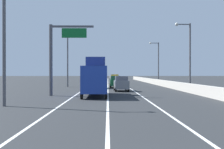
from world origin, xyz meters
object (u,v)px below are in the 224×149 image
object	(u,v)px
car_green_0	(115,82)
box_truck	(95,78)
car_gray_2	(121,84)
lamp_post_right_second	(188,51)
car_black_4	(90,79)
lamp_post_left_mid	(69,56)
lamp_post_right_third	(157,60)
lamp_post_left_near	(8,32)
car_yellow_1	(115,80)
overhead_sign_gantry	(58,51)
car_white_3	(112,77)
car_blue_5	(99,82)

from	to	relation	value
car_green_0	box_truck	distance (m)	16.69
car_green_0	car_gray_2	xyz separation A→B (m)	(0.54, -9.10, 0.03)
lamp_post_right_second	car_black_4	bearing A→B (deg)	117.30
lamp_post_right_second	lamp_post_left_mid	bearing A→B (deg)	148.92
lamp_post_right_third	lamp_post_left_near	xyz separation A→B (m)	(-17.98, -39.29, 0.00)
car_yellow_1	box_truck	size ratio (longest dim) A/B	0.53
overhead_sign_gantry	box_truck	world-z (taller)	overhead_sign_gantry
car_white_3	car_black_4	xyz separation A→B (m)	(-5.98, -31.42, 0.03)
lamp_post_right_third	car_green_0	xyz separation A→B (m)	(-9.56, -14.02, -4.35)
lamp_post_right_third	lamp_post_left_mid	world-z (taller)	same
box_truck	car_yellow_1	bearing A→B (deg)	84.31
lamp_post_right_third	box_truck	world-z (taller)	lamp_post_right_third
overhead_sign_gantry	car_blue_5	world-z (taller)	overhead_sign_gantry
car_gray_2	box_truck	size ratio (longest dim) A/B	0.49
lamp_post_right_third	lamp_post_left_near	bearing A→B (deg)	-114.58
car_green_0	lamp_post_right_second	bearing A→B (deg)	-42.03
lamp_post_right_third	car_gray_2	bearing A→B (deg)	-111.31
lamp_post_right_third	car_yellow_1	xyz separation A→B (m)	(-9.36, -2.74, -4.27)
lamp_post_right_second	car_blue_5	xyz separation A→B (m)	(-12.22, 6.21, -4.39)
lamp_post_right_second	overhead_sign_gantry	bearing A→B (deg)	-154.30
overhead_sign_gantry	car_blue_5	distance (m)	14.94
lamp_post_left_near	car_blue_5	world-z (taller)	lamp_post_left_near
lamp_post_left_near	car_gray_2	world-z (taller)	lamp_post_left_near
lamp_post_right_third	car_black_4	world-z (taller)	lamp_post_right_third
lamp_post_left_near	car_green_0	world-z (taller)	lamp_post_left_near
lamp_post_left_mid	car_blue_5	world-z (taller)	lamp_post_left_mid
lamp_post_right_second	box_truck	size ratio (longest dim) A/B	1.10
car_gray_2	car_black_4	xyz separation A→B (m)	(-6.16, 29.88, -0.03)
lamp_post_right_second	car_yellow_1	distance (m)	22.41
car_white_3	car_black_4	world-z (taller)	car_black_4
lamp_post_left_mid	car_gray_2	bearing A→B (deg)	-52.50
lamp_post_left_near	lamp_post_left_mid	xyz separation A→B (m)	(0.51, 27.18, 0.00)
car_green_0	lamp_post_right_third	bearing A→B (deg)	55.71
lamp_post_right_second	car_green_0	distance (m)	13.59
lamp_post_right_second	car_green_0	bearing A→B (deg)	137.97
lamp_post_left_near	car_green_0	bearing A→B (deg)	71.58
lamp_post_left_near	lamp_post_right_third	bearing A→B (deg)	65.42
lamp_post_right_second	car_blue_5	size ratio (longest dim) A/B	2.09
lamp_post_left_near	car_blue_5	bearing A→B (deg)	75.85
car_blue_5	car_black_4	bearing A→B (deg)	97.27
lamp_post_right_second	car_yellow_1	size ratio (longest dim) A/B	2.10
car_yellow_1	car_white_3	xyz separation A→B (m)	(0.17, 40.92, -0.12)
car_yellow_1	box_truck	distance (m)	27.90
car_gray_2	lamp_post_left_near	bearing A→B (deg)	-118.98
overhead_sign_gantry	lamp_post_right_third	distance (m)	34.36
car_blue_5	lamp_post_right_third	bearing A→B (deg)	53.38
overhead_sign_gantry	car_gray_2	distance (m)	10.77
lamp_post_right_third	overhead_sign_gantry	bearing A→B (deg)	-117.85
car_yellow_1	box_truck	xyz separation A→B (m)	(-2.76, -27.75, 0.84)
car_gray_2	lamp_post_right_second	bearing A→B (deg)	3.02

